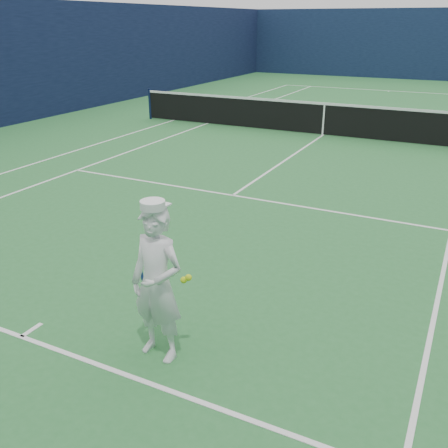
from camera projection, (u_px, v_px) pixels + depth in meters
ground at (322, 136)px, 15.44m from camera, size 80.00×80.00×0.00m
court_markings at (322, 135)px, 15.44m from camera, size 11.03×23.83×0.01m
windscreen_fence at (327, 68)px, 14.69m from camera, size 20.12×36.12×4.00m
tennis_net at (324, 118)px, 15.23m from camera, size 12.88×0.09×1.07m
tennis_player at (157, 284)px, 5.02m from camera, size 0.76×0.51×1.74m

